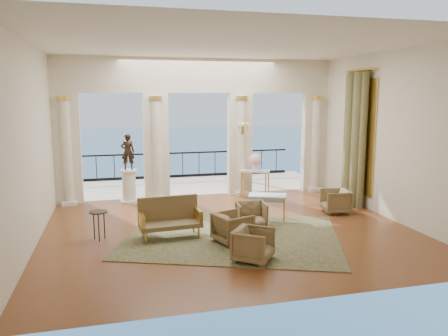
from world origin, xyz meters
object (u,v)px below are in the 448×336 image
object	(u,v)px
armchair_c	(336,200)
console_table	(255,175)
armchair_b	(251,214)
statue	(128,152)
armchair_d	(233,226)
game_table	(267,197)
armchair_a	(253,243)
side_table	(99,215)
pedestal	(129,187)
settee	(170,217)

from	to	relation	value
armchair_c	console_table	size ratio (longest dim) A/B	0.73
armchair_b	statue	xyz separation A→B (m)	(-2.89, 3.51, 1.23)
armchair_d	game_table	xyz separation A→B (m)	(1.40, 1.58, 0.23)
armchair_a	console_table	distance (m)	5.69
console_table	side_table	distance (m)	5.85
armchair_a	console_table	world-z (taller)	console_table
pedestal	side_table	xyz separation A→B (m)	(-0.82, -3.51, 0.08)
game_table	side_table	xyz separation A→B (m)	(-4.36, -0.64, -0.03)
armchair_b	armchair_d	world-z (taller)	armchair_d
pedestal	game_table	bearing A→B (deg)	-39.06
armchair_c	pedestal	world-z (taller)	pedestal
armchair_a	armchair_b	xyz separation A→B (m)	(0.65, 2.14, -0.00)
armchair_b	armchair_c	size ratio (longest dim) A/B	0.99
armchair_b	pedestal	size ratio (longest dim) A/B	0.71
armchair_b	side_table	xyz separation A→B (m)	(-3.71, 0.00, 0.22)
statue	side_table	size ratio (longest dim) A/B	1.65
armchair_b	game_table	bearing A→B (deg)	50.45
armchair_c	statue	xyz separation A→B (m)	(-5.68, 2.72, 1.23)
armchair_b	side_table	bearing A→B (deg)	-173.63
armchair_c	side_table	xyz separation A→B (m)	(-6.49, -0.80, 0.21)
armchair_c	armchair_d	xyz separation A→B (m)	(-3.53, -1.75, 0.01)
settee	console_table	xyz separation A→B (m)	(3.26, 3.42, 0.28)
game_table	side_table	world-z (taller)	game_table
pedestal	armchair_d	bearing A→B (deg)	-64.34
settee	statue	world-z (taller)	statue
console_table	armchair_d	bearing A→B (deg)	-90.37
settee	armchair_b	bearing A→B (deg)	0.54
armchair_a	statue	xyz separation A→B (m)	(-2.24, 5.65, 1.23)
statue	side_table	distance (m)	3.75
armchair_b	settee	world-z (taller)	settee
game_table	pedestal	xyz separation A→B (m)	(-3.55, 2.88, -0.11)
armchair_c	side_table	bearing A→B (deg)	-73.57
settee	armchair_a	bearing A→B (deg)	-58.04
game_table	statue	size ratio (longest dim) A/B	1.01
armchair_b	console_table	distance (m)	3.46
statue	side_table	bearing A→B (deg)	78.27
armchair_b	console_table	world-z (taller)	console_table
statue	settee	bearing A→B (deg)	103.60
armchair_c	statue	bearing A→B (deg)	-106.14
armchair_a	armchair_d	distance (m)	1.20
armchair_a	side_table	xyz separation A→B (m)	(-3.06, 2.14, 0.21)
armchair_a	game_table	xyz separation A→B (m)	(1.30, 2.78, 0.24)
pedestal	statue	bearing A→B (deg)	0.00
settee	statue	bearing A→B (deg)	97.75
console_table	side_table	size ratio (longest dim) A/B	1.49
armchair_b	statue	bearing A→B (deg)	135.81
pedestal	console_table	size ratio (longest dim) A/B	1.02
armchair_d	game_table	size ratio (longest dim) A/B	0.68
armchair_b	game_table	world-z (taller)	armchair_b
armchair_c	console_table	xyz separation A→B (m)	(-1.62, 2.44, 0.38)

